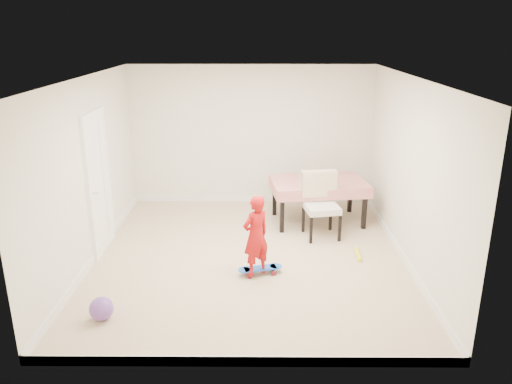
{
  "coord_description": "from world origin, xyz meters",
  "views": [
    {
      "loc": [
        0.14,
        -6.68,
        3.24
      ],
      "look_at": [
        0.1,
        0.2,
        0.95
      ],
      "focal_mm": 35.0,
      "sensor_mm": 36.0,
      "label": 1
    }
  ],
  "objects_px": {
    "balloon": "(101,309)",
    "dining_chair": "(322,206)",
    "child": "(256,238)",
    "skateboard": "(260,271)",
    "dining_table": "(318,201)"
  },
  "relations": [
    {
      "from": "dining_chair",
      "to": "skateboard",
      "type": "bearing_deg",
      "value": -137.15
    },
    {
      "from": "dining_table",
      "to": "skateboard",
      "type": "distance_m",
      "value": 2.23
    },
    {
      "from": "child",
      "to": "dining_chair",
      "type": "bearing_deg",
      "value": -166.25
    },
    {
      "from": "skateboard",
      "to": "dining_chair",
      "type": "bearing_deg",
      "value": 38.1
    },
    {
      "from": "dining_table",
      "to": "balloon",
      "type": "bearing_deg",
      "value": -139.51
    },
    {
      "from": "skateboard",
      "to": "balloon",
      "type": "bearing_deg",
      "value": -162.91
    },
    {
      "from": "dining_table",
      "to": "skateboard",
      "type": "height_order",
      "value": "dining_table"
    },
    {
      "from": "dining_table",
      "to": "dining_chair",
      "type": "xyz_separation_m",
      "value": [
        -0.02,
        -0.66,
        0.15
      ]
    },
    {
      "from": "skateboard",
      "to": "dining_table",
      "type": "bearing_deg",
      "value": 48.18
    },
    {
      "from": "dining_chair",
      "to": "child",
      "type": "height_order",
      "value": "child"
    },
    {
      "from": "balloon",
      "to": "skateboard",
      "type": "bearing_deg",
      "value": 31.8
    },
    {
      "from": "balloon",
      "to": "dining_chair",
      "type": "bearing_deg",
      "value": 40.81
    },
    {
      "from": "balloon",
      "to": "dining_table",
      "type": "bearing_deg",
      "value": 47.49
    },
    {
      "from": "balloon",
      "to": "child",
      "type": "bearing_deg",
      "value": 31.07
    },
    {
      "from": "dining_chair",
      "to": "skateboard",
      "type": "distance_m",
      "value": 1.7
    }
  ]
}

